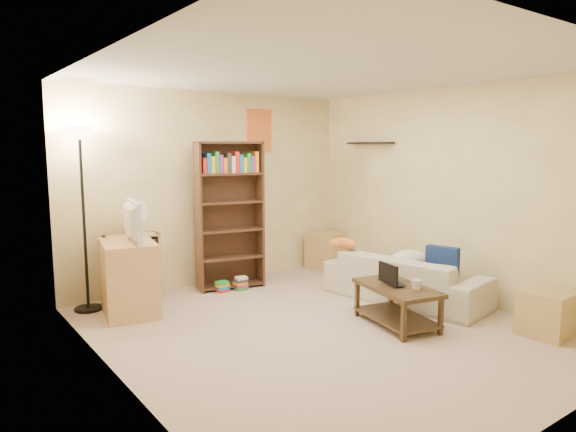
{
  "coord_description": "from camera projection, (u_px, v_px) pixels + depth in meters",
  "views": [
    {
      "loc": [
        -3.2,
        -3.75,
        1.79
      ],
      "look_at": [
        0.09,
        0.71,
        1.05
      ],
      "focal_mm": 32.0,
      "sensor_mm": 36.0,
      "label": 1
    }
  ],
  "objects": [
    {
      "name": "laptop_screen",
      "position": [
        388.0,
        274.0,
        5.17
      ],
      "size": [
        0.08,
        0.3,
        0.2
      ],
      "primitive_type": "cube",
      "rotation": [
        0.0,
        0.0,
        -0.21
      ],
      "color": "white",
      "rests_on": "laptop"
    },
    {
      "name": "tv_remote",
      "position": [
        388.0,
        277.0,
        5.48
      ],
      "size": [
        0.06,
        0.17,
        0.02
      ],
      "primitive_type": "cube",
      "rotation": [
        0.0,
        0.0,
        0.09
      ],
      "color": "black",
      "rests_on": "coffee_table"
    },
    {
      "name": "coffee_table",
      "position": [
        397.0,
        300.0,
        5.18
      ],
      "size": [
        0.69,
        1.01,
        0.41
      ],
      "rotation": [
        0.0,
        0.0,
        -0.21
      ],
      "color": "#3E2C18",
      "rests_on": "ground"
    },
    {
      "name": "floor_lamp",
      "position": [
        81.0,
        165.0,
        5.48
      ],
      "size": [
        0.34,
        0.34,
        2.01
      ],
      "color": "black",
      "rests_on": "ground"
    },
    {
      "name": "sofa",
      "position": [
        405.0,
        278.0,
        6.0
      ],
      "size": [
        2.13,
        1.37,
        0.55
      ],
      "primitive_type": "imported",
      "rotation": [
        0.0,
        0.0,
        1.74
      ],
      "color": "beige",
      "rests_on": "ground"
    },
    {
      "name": "mug",
      "position": [
        416.0,
        285.0,
        5.01
      ],
      "size": [
        0.14,
        0.14,
        0.11
      ],
      "primitive_type": "imported",
      "rotation": [
        0.0,
        0.0,
        0.1
      ],
      "color": "silver",
      "rests_on": "coffee_table"
    },
    {
      "name": "tv_stand",
      "position": [
        129.0,
        278.0,
        5.52
      ],
      "size": [
        0.66,
        0.83,
        0.79
      ],
      "primitive_type": "cube",
      "rotation": [
        0.0,
        0.0,
        -0.19
      ],
      "color": "tan",
      "rests_on": "ground"
    },
    {
      "name": "book_stacks",
      "position": [
        233.0,
        285.0,
        6.45
      ],
      "size": [
        0.41,
        0.17,
        0.17
      ],
      "color": "red",
      "rests_on": "ground"
    },
    {
      "name": "short_bookshelf",
      "position": [
        133.0,
        268.0,
        6.0
      ],
      "size": [
        0.63,
        0.29,
        0.79
      ],
      "rotation": [
        0.0,
        0.0,
        -0.08
      ],
      "color": "tan",
      "rests_on": "ground"
    },
    {
      "name": "desk_fan",
      "position": [
        135.0,
        215.0,
        5.91
      ],
      "size": [
        0.28,
        0.16,
        0.42
      ],
      "color": "white",
      "rests_on": "short_bookshelf"
    },
    {
      "name": "tabby_cat",
      "position": [
        344.0,
        243.0,
        6.28
      ],
      "size": [
        0.44,
        0.21,
        0.15
      ],
      "color": "orange",
      "rests_on": "sofa"
    },
    {
      "name": "television",
      "position": [
        127.0,
        222.0,
        5.43
      ],
      "size": [
        0.79,
        0.38,
        0.44
      ],
      "primitive_type": "imported",
      "rotation": [
        0.0,
        0.0,
        1.38
      ],
      "color": "black",
      "rests_on": "tv_stand"
    },
    {
      "name": "tall_bookshelf",
      "position": [
        230.0,
        212.0,
        6.47
      ],
      "size": [
        0.88,
        0.44,
        1.87
      ],
      "rotation": [
        0.0,
        0.0,
        -0.2
      ],
      "color": "#49301C",
      "rests_on": "ground"
    },
    {
      "name": "navy_pillow",
      "position": [
        442.0,
        261.0,
        5.76
      ],
      "size": [
        0.2,
        0.38,
        0.33
      ],
      "primitive_type": "cube",
      "rotation": [
        0.0,
        0.0,
        1.84
      ],
      "color": "navy",
      "rests_on": "sofa"
    },
    {
      "name": "side_table",
      "position": [
        326.0,
        250.0,
        7.66
      ],
      "size": [
        0.57,
        0.57,
        0.53
      ],
      "primitive_type": "cube",
      "rotation": [
        0.0,
        0.0,
        0.28
      ],
      "color": "#DEB86C",
      "rests_on": "ground"
    },
    {
      "name": "laptop",
      "position": [
        399.0,
        283.0,
        5.23
      ],
      "size": [
        0.44,
        0.4,
        0.02
      ],
      "primitive_type": "imported",
      "rotation": [
        0.0,
        0.0,
        1.2
      ],
      "color": "black",
      "rests_on": "coffee_table"
    },
    {
      "name": "room",
      "position": [
        324.0,
        165.0,
        4.9
      ],
      "size": [
        4.5,
        4.54,
        2.52
      ],
      "color": "#C9AB96",
      "rests_on": "ground"
    },
    {
      "name": "end_cabinet",
      "position": [
        548.0,
        312.0,
        4.94
      ],
      "size": [
        0.55,
        0.47,
        0.43
      ],
      "primitive_type": "cube",
      "rotation": [
        0.0,
        0.0,
        0.08
      ],
      "color": "tan",
      "rests_on": "ground"
    },
    {
      "name": "cream_blanket",
      "position": [
        409.0,
        259.0,
        6.11
      ],
      "size": [
        0.51,
        0.36,
        0.22
      ],
      "primitive_type": "ellipsoid",
      "color": "silver",
      "rests_on": "sofa"
    }
  ]
}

